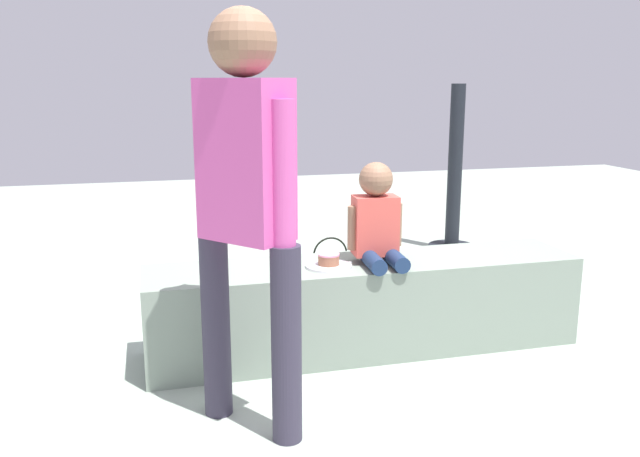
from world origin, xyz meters
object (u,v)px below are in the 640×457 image
water_bottle_near_gift (261,296)px  party_cup_red (338,265)px  child_seated (377,219)px  handbag_black_leather (330,268)px  water_bottle_far_side (388,274)px  cake_plate (329,263)px  cake_box_white (430,270)px  adult_standing (246,187)px  gift_bag (209,300)px

water_bottle_near_gift → party_cup_red: water_bottle_near_gift is taller
child_seated → party_cup_red: 1.49m
water_bottle_near_gift → handbag_black_leather: bearing=38.3°
water_bottle_far_side → party_cup_red: 0.50m
cake_plate → cake_box_white: size_ratio=0.70×
adult_standing → gift_bag: size_ratio=4.88×
water_bottle_far_side → party_cup_red: (-0.20, 0.45, -0.05)m
adult_standing → cake_plate: size_ratio=6.90×
cake_plate → gift_bag: size_ratio=0.71×
adult_standing → handbag_black_leather: adult_standing is taller
adult_standing → cake_plate: 0.86m
cake_plate → child_seated: bearing=3.6°
water_bottle_near_gift → cake_box_white: size_ratio=0.68×
water_bottle_far_side → handbag_black_leather: bearing=150.3°
adult_standing → water_bottle_near_gift: size_ratio=7.12×
cake_box_white → handbag_black_leather: 0.68m
party_cup_red → handbag_black_leather: (-0.13, -0.26, 0.06)m
water_bottle_far_side → water_bottle_near_gift: bearing=-165.0°
adult_standing → cake_box_white: 2.32m
adult_standing → water_bottle_near_gift: 1.51m
child_seated → cake_plate: bearing=-176.4°
adult_standing → handbag_black_leather: size_ratio=4.84×
gift_bag → handbag_black_leather: (0.83, 0.54, -0.03)m
party_cup_red → cake_box_white: (0.55, -0.33, 0.02)m
adult_standing → water_bottle_near_gift: (0.24, 1.24, -0.83)m
child_seated → water_bottle_far_side: child_seated is taller
adult_standing → cake_box_white: bearing=47.7°
water_bottle_far_side → party_cup_red: bearing=113.9°
gift_bag → adult_standing: bearing=-87.1°
party_cup_red → gift_bag: bearing=-140.1°
child_seated → gift_bag: size_ratio=1.52×
child_seated → cake_plate: size_ratio=2.16×
water_bottle_near_gift → water_bottle_far_side: water_bottle_near_gift is taller
water_bottle_near_gift → party_cup_red: 0.95m
cake_plate → handbag_black_leather: bearing=74.1°
party_cup_red → handbag_black_leather: size_ratio=0.30×
child_seated → adult_standing: bearing=-140.6°
party_cup_red → water_bottle_far_side: bearing=-66.1°
cake_box_white → handbag_black_leather: (-0.67, 0.06, 0.05)m
handbag_black_leather → gift_bag: bearing=-147.1°
adult_standing → cake_plate: bearing=50.6°
gift_bag → water_bottle_near_gift: bearing=21.8°
cake_box_white → handbag_black_leather: size_ratio=1.00×
cake_plate → cake_box_white: cake_plate is taller
gift_bag → water_bottle_far_side: 1.21m
adult_standing → water_bottle_near_gift: adult_standing is taller
child_seated → gift_bag: (-0.76, 0.54, -0.52)m
child_seated → cake_plate: (-0.24, -0.02, -0.19)m
water_bottle_far_side → handbag_black_leather: size_ratio=0.67×
cake_plate → water_bottle_near_gift: size_ratio=1.03×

